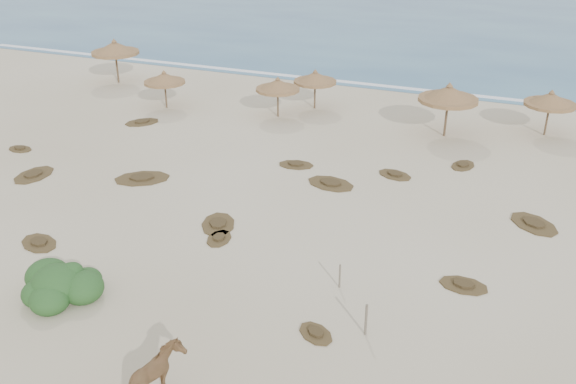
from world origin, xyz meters
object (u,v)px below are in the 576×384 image
(palapa_0, at_px, (115,49))
(palapa_1, at_px, (164,79))
(bush, at_px, (59,285))
(horse, at_px, (155,378))

(palapa_0, relative_size, palapa_1, 1.22)
(bush, bearing_deg, horse, -27.96)
(palapa_1, bearing_deg, horse, -59.29)
(palapa_0, height_order, palapa_1, palapa_0)
(palapa_1, xyz_separation_m, bush, (7.68, -19.81, -1.48))
(palapa_1, distance_m, bush, 21.30)
(palapa_0, relative_size, horse, 2.05)
(horse, xyz_separation_m, bush, (-5.97, 3.17, -0.38))
(horse, bearing_deg, bush, -22.70)
(palapa_1, distance_m, horse, 26.75)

